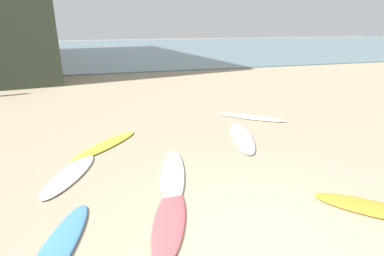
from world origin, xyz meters
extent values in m
plane|color=tan|center=(0.00, 0.00, 0.00)|extent=(120.00, 120.00, 0.00)
cube|color=slate|center=(0.00, 37.05, 0.04)|extent=(120.00, 40.00, 0.08)
ellipsoid|color=#DA545B|center=(-1.21, 0.90, 0.04)|extent=(1.13, 2.11, 0.08)
ellipsoid|color=silver|center=(1.62, 4.14, 0.04)|extent=(1.26, 2.61, 0.08)
ellipsoid|color=yellow|center=(-2.16, 4.64, 0.04)|extent=(1.96, 2.05, 0.07)
ellipsoid|color=white|center=(-2.96, 3.09, 0.04)|extent=(1.34, 2.13, 0.07)
ellipsoid|color=orange|center=(2.34, 0.26, 0.04)|extent=(1.79, 1.72, 0.07)
ellipsoid|color=beige|center=(2.78, 5.87, 0.03)|extent=(2.21, 1.98, 0.07)
ellipsoid|color=white|center=(-0.80, 2.48, 0.04)|extent=(1.08, 2.55, 0.08)
ellipsoid|color=#4B91DD|center=(-2.95, 0.62, 0.04)|extent=(1.15, 2.46, 0.08)
camera|label=1|loc=(-2.02, -3.29, 3.17)|focal=28.27mm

